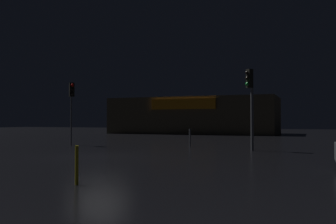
{
  "coord_description": "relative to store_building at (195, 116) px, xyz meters",
  "views": [
    {
      "loc": [
        9.03,
        -14.43,
        1.64
      ],
      "look_at": [
        1.75,
        4.06,
        2.11
      ],
      "focal_mm": 39.19,
      "sensor_mm": 36.0,
      "label": 1
    }
  ],
  "objects": [
    {
      "name": "ground_plane",
      "position": [
        4.9,
        -30.19,
        -2.24
      ],
      "size": [
        120.0,
        120.0,
        0.0
      ],
      "primitive_type": "plane",
      "color": "black"
    },
    {
      "name": "traffic_signal_cross_left",
      "position": [
        10.81,
        -24.36,
        0.83
      ],
      "size": [
        0.42,
        0.42,
        4.45
      ],
      "color": "#595B60",
      "rests_on": "ground"
    },
    {
      "name": "store_building",
      "position": [
        0.0,
        0.0,
        0.0
      ],
      "size": [
        20.44,
        9.12,
        4.48
      ],
      "color": "brown",
      "rests_on": "ground"
    },
    {
      "name": "traffic_signal_main",
      "position": [
        -0.91,
        -24.39,
        0.97
      ],
      "size": [
        0.42,
        0.42,
        4.16
      ],
      "color": "#595B60",
      "rests_on": "ground"
    },
    {
      "name": "bollard_kerb_a",
      "position": [
        8.34,
        -36.76,
        -1.74
      ],
      "size": [
        0.09,
        0.09,
        1.0
      ],
      "primitive_type": "cylinder",
      "color": "gold",
      "rests_on": "ground"
    },
    {
      "name": "bollard_kerb_b",
      "position": [
        6.68,
        -22.4,
        -1.68
      ],
      "size": [
        0.11,
        0.11,
        1.12
      ],
      "primitive_type": "cylinder",
      "color": "#595B60",
      "rests_on": "ground"
    }
  ]
}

